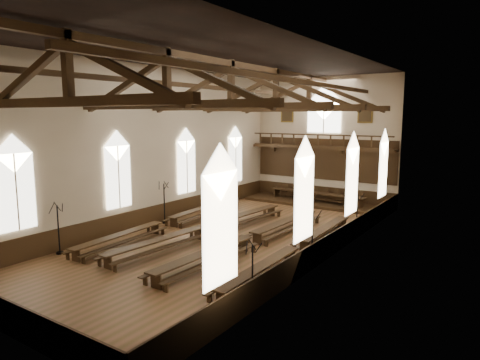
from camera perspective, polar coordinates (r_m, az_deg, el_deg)
The scene contains 21 objects.
ground at distance 24.70m, azimuth -1.14°, elevation -7.70°, with size 26.00×26.00×0.00m, color brown.
room_walls at distance 23.72m, azimuth -1.19°, elevation 7.46°, with size 26.00×26.00×26.00m.
wainscot_band at distance 24.54m, azimuth -1.15°, elevation -6.35°, with size 12.00×26.00×1.20m.
side_windows at distance 23.92m, azimuth -1.17°, elevation 0.94°, with size 11.85×19.80×4.50m.
end_window at distance 35.07m, azimuth 11.15°, elevation 8.90°, with size 2.80×0.12×3.80m.
minstrels_gallery at distance 34.97m, azimuth 10.84°, elevation 3.46°, with size 11.80×1.24×3.70m.
portraits at distance 35.06m, azimuth 11.14°, elevation 8.69°, with size 7.75×0.09×1.45m.
roof_trusses at distance 23.75m, azimuth -1.20°, elevation 11.70°, with size 11.70×25.70×2.80m.
refectory_row_a at distance 26.54m, azimuth -10.05°, elevation -5.58°, with size 1.80×13.76×0.67m.
refectory_row_b at distance 24.85m, azimuth -4.40°, elevation -6.37°, with size 1.89×14.14×0.71m.
refectory_row_c at distance 22.80m, azimuth 1.42°, elevation -7.71°, with size 1.69×14.19×0.72m.
refectory_row_d at distance 21.52m, azimuth 7.68°, elevation -8.87°, with size 1.54×13.74×0.68m.
dais at distance 34.31m, azimuth 10.06°, elevation -3.03°, with size 11.40×3.12×0.21m, color #362210.
high_table at distance 34.17m, azimuth 10.09°, elevation -1.81°, with size 8.06×1.56×0.75m.
high_chairs at distance 34.90m, azimuth 10.61°, elevation -1.74°, with size 6.77×0.47×1.03m.
candelabrum_left_near at distance 23.53m, azimuth -22.99°, elevation -7.19°, with size 0.80×0.74×2.64m.
candelabrum_left_mid at distance 28.19m, azimuth -10.03°, elevation -4.02°, with size 0.81×0.82×2.76m.
candelabrum_left_far at distance 32.66m, azimuth -2.76°, elevation -2.23°, with size 0.80×0.77×2.66m.
candelabrum_right_near at distance 16.39m, azimuth 1.66°, elevation -13.64°, with size 0.65×0.72×2.36m.
candelabrum_right_mid at distance 20.80m, azimuth 9.59°, elevation -8.70°, with size 0.77×0.75×2.57m.
candelabrum_right_far at distance 26.56m, azimuth 15.29°, elevation -5.21°, with size 0.67×0.74×2.42m.
Camera 1 is at (13.62, -19.41, 6.90)m, focal length 32.00 mm.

